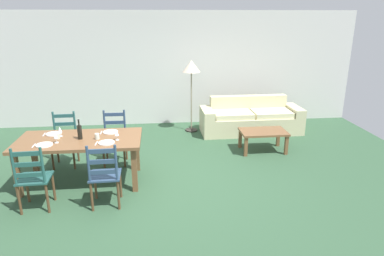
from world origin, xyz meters
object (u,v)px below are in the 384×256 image
(dining_chair_near_left, at_px, (33,178))
(standing_lamp, at_px, (191,71))
(wine_bottle, at_px, (80,132))
(couch, at_px, (250,119))
(coffee_cup_primary, at_px, (97,136))
(dining_table, at_px, (80,144))
(wine_glass_near_right, at_px, (117,133))
(dining_chair_far_right, at_px, (115,138))
(wine_glass_far_left, at_px, (60,130))
(coffee_cup_secondary, at_px, (57,136))
(wine_glass_near_left, at_px, (56,136))
(coffee_table, at_px, (263,134))
(dining_chair_near_right, at_px, (105,175))
(dining_chair_far_left, at_px, (65,139))

(dining_chair_near_left, bearing_deg, standing_lamp, 52.13)
(wine_bottle, height_order, couch, wine_bottle)
(couch, bearing_deg, coffee_cup_primary, -143.26)
(dining_table, distance_m, wine_glass_near_right, 0.64)
(dining_chair_near_left, bearing_deg, dining_chair_far_right, 58.86)
(dining_chair_near_left, height_order, wine_glass_far_left, dining_chair_near_left)
(dining_chair_near_left, bearing_deg, coffee_cup_primary, 43.28)
(coffee_cup_primary, relative_size, standing_lamp, 0.05)
(wine_glass_far_left, bearing_deg, coffee_cup_secondary, -100.09)
(dining_chair_near_left, relative_size, coffee_cup_secondary, 10.67)
(dining_chair_far_right, distance_m, wine_glass_far_left, 1.05)
(dining_chair_far_right, xyz_separation_m, wine_glass_near_left, (-0.75, -0.91, 0.38))
(wine_bottle, relative_size, wine_glass_near_right, 1.96)
(standing_lamp, bearing_deg, wine_glass_near_right, -118.93)
(couch, bearing_deg, wine_glass_far_left, -150.21)
(wine_glass_near_right, bearing_deg, dining_table, 167.93)
(wine_glass_near_right, height_order, coffee_table, wine_glass_near_right)
(wine_glass_near_left, relative_size, wine_glass_far_left, 1.00)
(wine_glass_near_right, distance_m, standing_lamp, 2.97)
(wine_glass_near_left, xyz_separation_m, coffee_cup_secondary, (-0.03, 0.19, -0.07))
(coffee_cup_primary, bearing_deg, dining_chair_near_left, -136.72)
(dining_chair_far_right, distance_m, wine_glass_near_left, 1.24)
(dining_chair_far_right, bearing_deg, coffee_cup_secondary, -137.21)
(wine_glass_far_left, distance_m, coffee_cup_primary, 0.63)
(dining_chair_near_right, bearing_deg, dining_chair_near_left, 179.46)
(dining_chair_near_left, relative_size, couch, 0.42)
(wine_glass_near_right, distance_m, coffee_cup_secondary, 0.94)
(wine_glass_far_left, bearing_deg, standing_lamp, 44.57)
(dining_chair_near_right, xyz_separation_m, coffee_cup_primary, (-0.19, 0.73, 0.32))
(wine_bottle, xyz_separation_m, wine_glass_near_right, (0.57, -0.11, -0.01))
(wine_bottle, distance_m, couch, 4.07)
(wine_bottle, bearing_deg, coffee_cup_secondary, 171.33)
(wine_glass_near_left, height_order, coffee_cup_primary, wine_glass_near_left)
(dining_chair_far_left, bearing_deg, couch, 21.38)
(coffee_cup_primary, height_order, coffee_cup_secondary, same)
(couch, bearing_deg, standing_lamp, 172.21)
(dining_table, distance_m, dining_chair_far_left, 0.89)
(standing_lamp, bearing_deg, coffee_cup_secondary, -134.41)
(dining_table, distance_m, standing_lamp, 3.23)
(coffee_table, relative_size, standing_lamp, 0.55)
(coffee_table, bearing_deg, wine_glass_far_left, -166.18)
(dining_chair_far_left, height_order, coffee_table, dining_chair_far_left)
(dining_table, height_order, standing_lamp, standing_lamp)
(coffee_cup_primary, xyz_separation_m, coffee_table, (3.00, 1.08, -0.44))
(dining_table, height_order, couch, couch)
(dining_table, height_order, dining_chair_far_right, dining_chair_far_right)
(wine_bottle, height_order, coffee_table, wine_bottle)
(dining_table, relative_size, couch, 0.83)
(dining_chair_far_left, height_order, wine_bottle, wine_bottle)
(wine_bottle, relative_size, coffee_table, 0.35)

